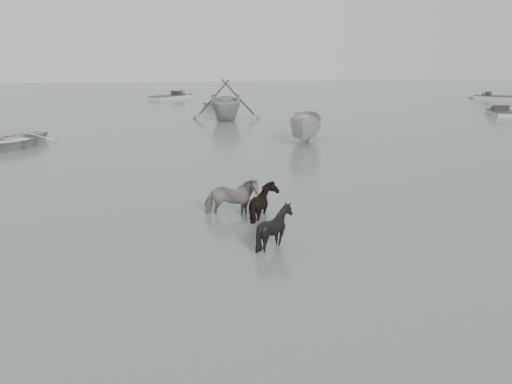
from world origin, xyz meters
TOP-DOWN VIEW (x-y plane):
  - ground at (0.00, 0.00)m, footprint 140.00×140.00m
  - pony_pinto at (0.10, 2.02)m, footprint 1.77×0.94m
  - pony_dark at (1.12, 1.68)m, footprint 1.29×1.47m
  - pony_black at (1.02, -1.04)m, footprint 1.22×1.10m
  - rowboat_lead at (-10.30, 15.79)m, footprint 4.21×5.13m
  - rowboat_trail at (1.46, 25.86)m, footprint 5.33×6.06m
  - boat_small at (5.20, 15.48)m, footprint 2.88×4.86m
  - skiff_port at (22.35, 25.55)m, footprint 2.48×4.59m
  - skiff_mid at (1.41, 32.60)m, footprint 3.36×5.14m
  - skiff_star at (28.65, 38.28)m, footprint 4.95×4.25m
  - skiff_far at (-2.96, 42.45)m, footprint 5.56×5.67m

SIDE VIEW (x-z plane):
  - ground at x=0.00m, z-range 0.00..0.00m
  - skiff_port at x=22.35m, z-range 0.00..0.75m
  - skiff_mid at x=1.41m, z-range 0.00..0.75m
  - skiff_star at x=28.65m, z-range 0.00..0.75m
  - skiff_far at x=-2.96m, z-range 0.00..0.75m
  - rowboat_lead at x=-10.30m, z-range 0.00..0.93m
  - pony_black at x=1.02m, z-range 0.00..1.30m
  - pony_dark at x=1.12m, z-range 0.00..1.40m
  - pony_pinto at x=0.10m, z-range 0.00..1.44m
  - boat_small at x=5.20m, z-range 0.00..1.76m
  - rowboat_trail at x=1.46m, z-range 0.00..3.02m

